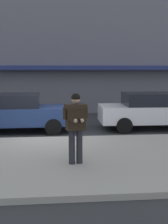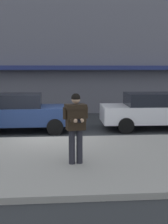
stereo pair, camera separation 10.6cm
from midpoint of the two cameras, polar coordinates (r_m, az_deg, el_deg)
ground_plane at (r=11.47m, az=-6.95°, el=-4.98°), size 80.00×80.00×0.00m
sidewalk at (r=8.70m, az=-0.97°, el=-8.63°), size 32.00×5.30×0.14m
curb_paint_line at (r=11.52m, az=-1.95°, el=-4.85°), size 28.00×0.12×0.01m
storefront_facade at (r=19.97m, az=-3.33°, el=17.81°), size 28.00×4.70×11.99m
parked_sedan_mid at (r=12.92m, az=-11.55°, el=-0.06°), size 4.53×2.00×1.54m
parked_sedan_far at (r=13.51m, az=12.88°, el=0.24°), size 4.54×2.01×1.54m
man_texting_on_phone at (r=7.84m, az=-1.14°, el=-1.61°), size 0.64×0.63×1.81m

